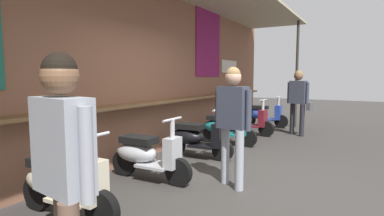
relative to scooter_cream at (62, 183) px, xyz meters
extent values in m
plane|color=#383533|center=(2.17, -1.08, -0.39)|extent=(36.29, 36.29, 0.00)
cube|color=#8C5B44|center=(2.17, 0.94, 1.29)|extent=(12.96, 0.25, 3.36)
cube|color=brown|center=(2.17, 0.64, 0.68)|extent=(11.67, 0.36, 0.05)
cube|color=#841E56|center=(5.04, 0.80, 2.01)|extent=(1.30, 0.02, 1.68)
cube|color=beige|center=(6.39, 0.80, 1.46)|extent=(1.06, 0.03, 0.36)
cylinder|color=#332D28|center=(7.61, -0.90, 1.24)|extent=(0.08, 0.08, 3.25)
ellipsoid|color=beige|center=(-0.01, 0.17, 0.01)|extent=(0.41, 0.72, 0.30)
cube|color=black|center=(-0.01, 0.12, 0.21)|extent=(0.33, 0.56, 0.10)
cube|color=beige|center=(0.01, -0.18, -0.14)|extent=(0.40, 0.52, 0.04)
cube|color=beige|center=(0.02, -0.48, 0.08)|extent=(0.29, 0.17, 0.44)
cylinder|color=#B7B7BC|center=(0.02, -0.48, 0.21)|extent=(0.07, 0.07, 0.70)
cylinder|color=#B7B7BC|center=(0.02, -0.48, 0.56)|extent=(0.46, 0.06, 0.04)
cylinder|color=black|center=(0.03, -0.58, -0.19)|extent=(0.12, 0.40, 0.40)
cylinder|color=black|center=(-0.02, 0.42, -0.19)|extent=(0.12, 0.40, 0.40)
ellipsoid|color=#B2B5BA|center=(1.44, 0.17, 0.01)|extent=(0.40, 0.71, 0.30)
cube|color=black|center=(1.44, 0.12, 0.21)|extent=(0.32, 0.56, 0.10)
cube|color=#B2B5BA|center=(1.45, -0.18, -0.14)|extent=(0.39, 0.51, 0.04)
cube|color=#B2B5BA|center=(1.46, -0.48, 0.08)|extent=(0.28, 0.17, 0.44)
cylinder|color=#B7B7BC|center=(1.46, -0.48, 0.21)|extent=(0.07, 0.07, 0.70)
cylinder|color=#B7B7BC|center=(1.46, -0.48, 0.56)|extent=(0.46, 0.05, 0.04)
cylinder|color=black|center=(1.46, -0.58, -0.19)|extent=(0.11, 0.40, 0.40)
cylinder|color=black|center=(1.43, 0.42, -0.19)|extent=(0.11, 0.40, 0.40)
ellipsoid|color=black|center=(2.91, 0.17, 0.01)|extent=(0.42, 0.72, 0.30)
cube|color=black|center=(2.92, 0.12, 0.21)|extent=(0.33, 0.57, 0.10)
cube|color=black|center=(2.94, -0.18, -0.14)|extent=(0.41, 0.52, 0.04)
cube|color=black|center=(2.95, -0.48, 0.08)|extent=(0.29, 0.18, 0.44)
cylinder|color=#B7B7BC|center=(2.95, -0.48, 0.21)|extent=(0.07, 0.07, 0.70)
cylinder|color=#B7B7BC|center=(2.95, -0.48, 0.56)|extent=(0.46, 0.06, 0.04)
cylinder|color=black|center=(2.96, -0.58, -0.19)|extent=(0.12, 0.41, 0.40)
cylinder|color=black|center=(2.90, 0.42, -0.19)|extent=(0.12, 0.41, 0.40)
ellipsoid|color=#197075|center=(4.30, 0.17, 0.01)|extent=(0.39, 0.70, 0.30)
cube|color=black|center=(4.30, 0.12, 0.21)|extent=(0.31, 0.55, 0.10)
cube|color=#197075|center=(4.30, -0.18, -0.14)|extent=(0.39, 0.50, 0.04)
cube|color=#197075|center=(4.29, -0.48, 0.08)|extent=(0.28, 0.16, 0.44)
cylinder|color=#B7B7BC|center=(4.29, -0.48, 0.21)|extent=(0.07, 0.07, 0.70)
cylinder|color=#B7B7BC|center=(4.29, -0.48, 0.56)|extent=(0.46, 0.04, 0.04)
cylinder|color=black|center=(4.29, -0.58, -0.19)|extent=(0.10, 0.40, 0.40)
cylinder|color=black|center=(4.30, 0.42, -0.19)|extent=(0.10, 0.40, 0.40)
ellipsoid|color=maroon|center=(5.71, 0.17, 0.01)|extent=(0.43, 0.73, 0.30)
cube|color=black|center=(5.71, 0.12, 0.21)|extent=(0.34, 0.57, 0.10)
cube|color=maroon|center=(5.68, -0.18, -0.14)|extent=(0.42, 0.53, 0.04)
cube|color=maroon|center=(5.66, -0.48, 0.08)|extent=(0.29, 0.18, 0.44)
cylinder|color=#B7B7BC|center=(5.66, -0.48, 0.21)|extent=(0.07, 0.07, 0.70)
cylinder|color=#B7B7BC|center=(5.66, -0.48, 0.56)|extent=(0.46, 0.07, 0.04)
cylinder|color=black|center=(5.65, -0.58, -0.19)|extent=(0.13, 0.41, 0.40)
cylinder|color=black|center=(5.73, 0.42, -0.19)|extent=(0.13, 0.41, 0.40)
ellipsoid|color=#233D9E|center=(7.17, 0.17, 0.01)|extent=(0.41, 0.71, 0.30)
cube|color=black|center=(7.17, 0.12, 0.21)|extent=(0.32, 0.56, 0.10)
cube|color=#233D9E|center=(7.18, -0.18, -0.14)|extent=(0.40, 0.51, 0.04)
cube|color=#233D9E|center=(7.19, -0.48, 0.08)|extent=(0.29, 0.17, 0.44)
cylinder|color=#B7B7BC|center=(7.19, -0.48, 0.21)|extent=(0.07, 0.07, 0.70)
cylinder|color=#B7B7BC|center=(7.19, -0.48, 0.56)|extent=(0.46, 0.05, 0.04)
cylinder|color=black|center=(7.19, -0.58, -0.19)|extent=(0.11, 0.40, 0.40)
cylinder|color=black|center=(7.16, 0.42, -0.19)|extent=(0.11, 0.40, 0.40)
cylinder|color=#232328|center=(6.35, -1.08, 0.03)|extent=(0.12, 0.12, 0.85)
cylinder|color=#232328|center=(6.17, -1.37, 0.03)|extent=(0.12, 0.12, 0.85)
cube|color=#383D4C|center=(6.26, -1.23, 0.76)|extent=(0.29, 0.46, 0.60)
sphere|color=brown|center=(6.26, -1.23, 1.18)|extent=(0.23, 0.23, 0.23)
sphere|color=olive|center=(6.26, -1.23, 1.22)|extent=(0.21, 0.21, 0.21)
cylinder|color=#383D4C|center=(6.31, -0.98, 0.73)|extent=(0.08, 0.08, 0.56)
cylinder|color=#383D4C|center=(6.21, -1.47, 0.73)|extent=(0.08, 0.08, 0.56)
cube|color=#4C4C51|center=(6.21, -1.54, 0.40)|extent=(0.28, 0.15, 0.20)
cube|color=#999EA8|center=(-0.90, -1.27, 0.74)|extent=(0.25, 0.44, 0.59)
sphere|color=brown|center=(-0.90, -1.27, 1.16)|extent=(0.23, 0.23, 0.23)
sphere|color=black|center=(-0.90, -1.27, 1.20)|extent=(0.21, 0.21, 0.21)
cylinder|color=#999EA8|center=(-0.94, -1.52, 0.72)|extent=(0.08, 0.08, 0.56)
cylinder|color=#999EA8|center=(-0.87, -1.02, 0.72)|extent=(0.08, 0.08, 0.56)
cylinder|color=#999EA8|center=(1.92, -1.09, 0.03)|extent=(0.12, 0.12, 0.83)
cylinder|color=#999EA8|center=(1.75, -1.38, 0.03)|extent=(0.12, 0.12, 0.83)
cube|color=#383D4C|center=(1.83, -1.24, 0.73)|extent=(0.27, 0.44, 0.59)
sphere|color=tan|center=(1.83, -1.24, 1.15)|extent=(0.22, 0.22, 0.22)
sphere|color=olive|center=(1.83, -1.24, 1.19)|extent=(0.21, 0.21, 0.21)
cylinder|color=#383D4C|center=(1.87, -0.99, 0.71)|extent=(0.08, 0.08, 0.55)
cylinder|color=#383D4C|center=(1.79, -1.48, 0.71)|extent=(0.08, 0.08, 0.55)
camera|label=1|loc=(-2.09, -2.88, 1.16)|focal=28.64mm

